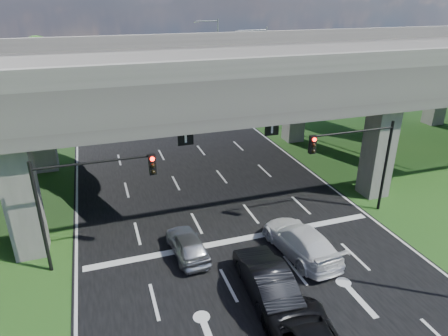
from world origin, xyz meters
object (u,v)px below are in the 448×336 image
streetlight_beyond (215,50)px  car_silver (187,244)px  car_dark (266,278)px  streetlight_far (261,69)px  car_white (301,241)px  signal_right (359,154)px  signal_left (85,191)px

streetlight_beyond → car_silver: streetlight_beyond is taller
car_dark → car_silver: bearing=-52.6°
streetlight_far → car_dark: streetlight_far is taller
streetlight_beyond → car_silver: size_ratio=2.51×
streetlight_far → car_white: streetlight_far is taller
streetlight_beyond → car_silver: bearing=-109.6°
streetlight_far → streetlight_beyond: bearing=90.0°
signal_right → signal_left: size_ratio=1.00×
signal_left → car_silver: size_ratio=1.50×
streetlight_beyond → car_dark: bearing=-104.3°
car_dark → car_white: size_ratio=0.92×
streetlight_beyond → streetlight_far: bearing=-90.0°
car_dark → car_white: car_dark is taller
signal_left → car_white: (10.54, -2.74, -3.36)m
signal_right → car_dark: size_ratio=1.19×
streetlight_far → car_dark: size_ratio=1.98×
signal_right → streetlight_beyond: bearing=86.4°
signal_right → car_silver: (-10.90, -0.94, -3.48)m
signal_right → streetlight_far: 20.25m
signal_left → car_white: bearing=-14.6°
car_silver → signal_right: bearing=-179.1°
car_dark → streetlight_far: bearing=-109.5°
signal_left → streetlight_beyond: (17.92, 36.06, 1.66)m
signal_left → car_dark: bearing=-33.6°
streetlight_far → car_white: bearing=-107.9°
signal_right → streetlight_far: streetlight_far is taller
signal_left → streetlight_far: streetlight_far is taller
streetlight_far → signal_right: bearing=-96.5°
streetlight_far → car_white: 24.48m
signal_right → car_white: (-5.11, -2.74, -3.36)m
streetlight_far → car_silver: size_ratio=2.51×
car_white → streetlight_far: bearing=-113.5°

